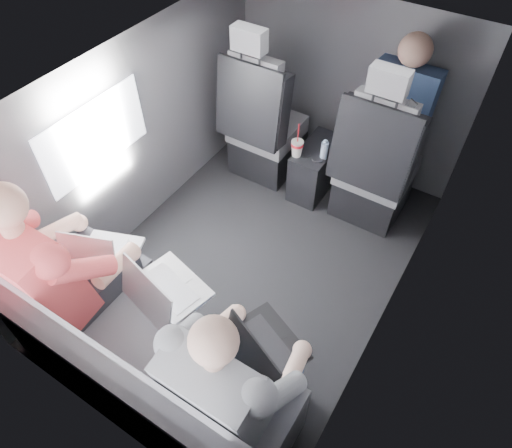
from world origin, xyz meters
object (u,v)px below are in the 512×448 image
Objects in this scene: center_console at (316,168)px; passenger_rear_left at (65,270)px; laptop_black at (262,348)px; passenger_front_right at (399,110)px; laptop_silver at (163,290)px; passenger_rear_right at (236,379)px; front_seat_right at (374,172)px; rear_bench at (141,367)px; soda_cup at (297,148)px; front_seat_left at (263,130)px; laptop_white at (103,251)px; water_bottle at (324,150)px.

passenger_rear_left is (-0.50, -1.85, 0.46)m from center_console.
passenger_rear_left is (-1.05, -0.18, 0.02)m from laptop_black.
center_console is 0.75m from passenger_front_right.
laptop_silver is 0.96× the size of laptop_black.
passenger_rear_right is at bearing 0.07° from passenger_rear_left.
front_seat_right reaches higher than laptop_black.
passenger_rear_left is at bearing -159.36° from laptop_silver.
laptop_black is at bearing -86.68° from front_seat_right.
front_seat_right is 1.49× the size of passenger_front_right.
rear_bench is at bearing -85.25° from laptop_silver.
laptop_silver is (0.07, -1.51, 0.17)m from soda_cup.
center_console is 0.30× the size of rear_bench.
front_seat_left is 4.72× the size of soda_cup.
laptop_white is at bearing -115.76° from passenger_front_right.
passenger_rear_right is (0.98, -0.20, -0.00)m from laptop_white.
center_console is 1.14× the size of laptop_silver.
rear_bench is at bearing -153.47° from laptop_black.
front_seat_right is (0.90, 0.00, 0.00)m from front_seat_left.
rear_bench is (-0.00, -1.94, 0.11)m from center_console.
water_bottle is 0.13× the size of passenger_rear_right.
passenger_rear_right reaches higher than rear_bench.
rear_bench is at bearing -92.55° from water_bottle.
water_bottle is at bearing 71.68° from passenger_rear_left.
soda_cup reaches higher than center_console.
front_seat_left is 1.70m from laptop_silver.
laptop_white is at bearing 146.58° from rear_bench.
passenger_rear_left reaches higher than laptop_white.
passenger_rear_right is (0.53, -1.85, 0.42)m from center_console.
rear_bench is 2.25m from passenger_front_right.
front_seat_left is 1.83m from passenger_rear_left.
front_seat_left is 3.01× the size of laptop_silver.
soda_cup is 0.31× the size of passenger_front_right.
front_seat_right is at bearing 60.69° from laptop_white.
rear_bench is 0.62m from passenger_rear_right.
rear_bench is 10.52× the size of water_bottle.
laptop_silver is at bearing 94.75° from rear_bench.
rear_bench is 3.80× the size of laptop_silver.
front_seat_right reaches higher than center_console.
passenger_rear_left reaches higher than laptop_black.
soda_cup is 1.80m from passenger_rear_right.
water_bottle is (-0.37, -0.05, 0.07)m from front_seat_right.
laptop_black is 1.06m from passenger_rear_left.
front_seat_left is 3.35× the size of laptop_white.
water_bottle is at bearing -172.92° from front_seat_right.
water_bottle is (0.08, -0.09, 0.27)m from center_console.
passenger_front_right is at bearing 16.02° from front_seat_left.
front_seat_left reaches higher than laptop_silver.
passenger_front_right reaches higher than water_bottle.
soda_cup is at bearing 92.70° from laptop_silver.
soda_cup is 0.22× the size of passenger_rear_right.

